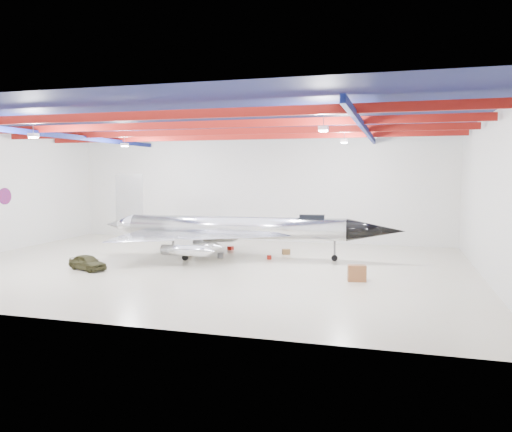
% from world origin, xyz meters
% --- Properties ---
extents(floor, '(40.00, 40.00, 0.00)m').
position_xyz_m(floor, '(0.00, 0.00, 0.00)').
color(floor, beige).
rests_on(floor, ground).
extents(wall_back, '(40.00, 0.00, 40.00)m').
position_xyz_m(wall_back, '(0.00, 15.00, 5.50)').
color(wall_back, silver).
rests_on(wall_back, floor).
extents(wall_right, '(0.00, 30.00, 30.00)m').
position_xyz_m(wall_right, '(20.00, 0.00, 5.50)').
color(wall_right, silver).
rests_on(wall_right, floor).
extents(ceiling, '(40.00, 40.00, 0.00)m').
position_xyz_m(ceiling, '(0.00, 0.00, 11.00)').
color(ceiling, '#0A0F38').
rests_on(ceiling, wall_back).
extents(ceiling_structure, '(39.50, 29.50, 1.08)m').
position_xyz_m(ceiling_structure, '(0.00, 0.00, 10.32)').
color(ceiling_structure, maroon).
rests_on(ceiling_structure, ceiling).
extents(wall_roundel, '(0.10, 1.50, 1.50)m').
position_xyz_m(wall_roundel, '(-19.94, 2.00, 5.00)').
color(wall_roundel, '#B21414').
rests_on(wall_roundel, wall_left).
extents(jet_aircraft, '(25.67, 15.50, 7.00)m').
position_xyz_m(jet_aircraft, '(1.21, 4.31, 2.29)').
color(jet_aircraft, silver).
rests_on(jet_aircraft, floor).
extents(jeep, '(3.57, 2.47, 1.13)m').
position_xyz_m(jeep, '(-7.54, -3.78, 0.56)').
color(jeep, '#35331A').
rests_on(jeep, floor).
extents(desk, '(1.28, 0.83, 1.08)m').
position_xyz_m(desk, '(11.79, -2.34, 0.54)').
color(desk, brown).
rests_on(desk, floor).
extents(crate_ply, '(0.60, 0.52, 0.37)m').
position_xyz_m(crate_ply, '(-3.08, 4.25, 0.19)').
color(crate_ply, olive).
rests_on(crate_ply, floor).
extents(toolbox_red, '(0.60, 0.54, 0.34)m').
position_xyz_m(toolbox_red, '(-0.46, 8.04, 0.17)').
color(toolbox_red, maroon).
rests_on(toolbox_red, floor).
extents(engine_drum, '(0.62, 0.62, 0.45)m').
position_xyz_m(engine_drum, '(0.12, 3.68, 0.23)').
color(engine_drum, '#59595B').
rests_on(engine_drum, floor).
extents(parts_bin, '(0.81, 0.75, 0.46)m').
position_xyz_m(parts_bin, '(5.00, 7.05, 0.23)').
color(parts_bin, olive).
rests_on(parts_bin, floor).
extents(crate_small, '(0.45, 0.39, 0.27)m').
position_xyz_m(crate_small, '(-5.24, 7.31, 0.14)').
color(crate_small, '#59595B').
rests_on(crate_small, floor).
extents(tool_chest, '(0.47, 0.47, 0.35)m').
position_xyz_m(tool_chest, '(4.20, 4.20, 0.17)').
color(tool_chest, maroon).
rests_on(tool_chest, floor).
extents(oil_barrel, '(0.74, 0.68, 0.42)m').
position_xyz_m(oil_barrel, '(-3.33, 6.36, 0.21)').
color(oil_barrel, olive).
rests_on(oil_barrel, floor).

